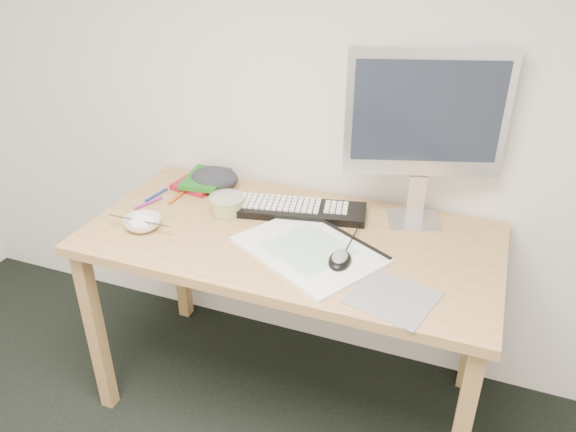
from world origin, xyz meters
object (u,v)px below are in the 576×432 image
object	(u,v)px
monitor	(426,119)
rice_bowl	(143,223)
sketchpad	(309,250)
desk	(290,255)
keyboard	(300,210)

from	to	relation	value
monitor	rice_bowl	bearing A→B (deg)	-173.27
sketchpad	desk	bearing A→B (deg)	169.62
monitor	rice_bowl	xyz separation A→B (m)	(-0.87, -0.39, -0.36)
sketchpad	rice_bowl	world-z (taller)	rice_bowl
rice_bowl	monitor	bearing A→B (deg)	23.98
monitor	desk	bearing A→B (deg)	-164.25
sketchpad	keyboard	world-z (taller)	keyboard
sketchpad	rice_bowl	size ratio (longest dim) A/B	3.51
sketchpad	rice_bowl	xyz separation A→B (m)	(-0.59, -0.06, 0.01)
desk	keyboard	distance (m)	0.18
rice_bowl	sketchpad	bearing A→B (deg)	6.14
keyboard	monitor	size ratio (longest dim) A/B	0.78
keyboard	rice_bowl	size ratio (longest dim) A/B	3.74
sketchpad	monitor	size ratio (longest dim) A/B	0.73
keyboard	monitor	xyz separation A→B (m)	(0.40, 0.09, 0.37)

